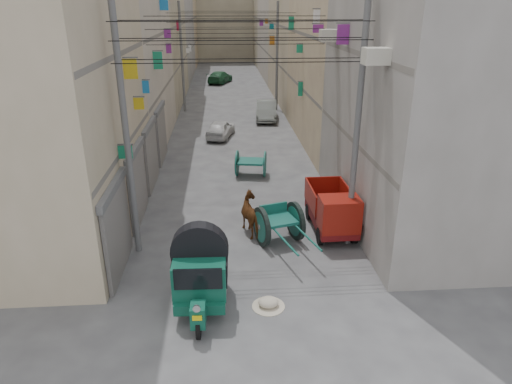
{
  "coord_description": "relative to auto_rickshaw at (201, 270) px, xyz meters",
  "views": [
    {
      "loc": [
        -0.62,
        -7.82,
        7.71
      ],
      "look_at": [
        0.43,
        6.5,
        1.81
      ],
      "focal_mm": 32.0,
      "sensor_mm": 36.0,
      "label": 1
    }
  ],
  "objects": [
    {
      "name": "ac_units",
      "position": [
        4.99,
        4.86,
        6.32
      ],
      "size": [
        0.7,
        6.55,
        3.35
      ],
      "color": "#BCB8A9",
      "rests_on": "ground"
    },
    {
      "name": "second_cart",
      "position": [
        1.99,
        10.19,
        -0.44
      ],
      "size": [
        1.61,
        1.48,
        1.25
      ],
      "rotation": [
        0.0,
        0.0,
        -0.17
      ],
      "color": "#125247",
      "rests_on": "ground"
    },
    {
      "name": "ground",
      "position": [
        1.34,
        -2.81,
        -1.11
      ],
      "size": [
        140.0,
        140.0,
        0.0
      ],
      "primitive_type": "plane",
      "color": "#404042",
      "rests_on": "ground"
    },
    {
      "name": "building_row_right",
      "position": [
        9.33,
        31.32,
        5.35
      ],
      "size": [
        8.0,
        62.0,
        14.0
      ],
      "color": "gray",
      "rests_on": "ground"
    },
    {
      "name": "mini_truck",
      "position": [
        4.54,
        3.84,
        -0.28
      ],
      "size": [
        1.43,
        3.1,
        1.73
      ],
      "rotation": [
        0.0,
        0.0,
        0.01
      ],
      "color": "black",
      "rests_on": "ground"
    },
    {
      "name": "signboards",
      "position": [
        1.33,
        18.85,
        2.32
      ],
      "size": [
        8.22,
        40.52,
        5.67
      ],
      "color": "#0B6B7A",
      "rests_on": "ground"
    },
    {
      "name": "feed_sack",
      "position": [
        1.82,
        -0.24,
        -0.97
      ],
      "size": [
        0.57,
        0.45,
        0.28
      ],
      "primitive_type": "ellipsoid",
      "color": "#BDB19D",
      "rests_on": "ground"
    },
    {
      "name": "distant_car_white",
      "position": [
        0.52,
        17.29,
        -0.56
      ],
      "size": [
        2.04,
        3.45,
        1.1
      ],
      "primitive_type": "imported",
      "rotation": [
        0.0,
        0.0,
        2.9
      ],
      "color": "silver",
      "rests_on": "ground"
    },
    {
      "name": "shutters_left",
      "position": [
        -2.58,
        7.57,
        0.38
      ],
      "size": [
        0.18,
        14.4,
        2.88
      ],
      "color": "#48484C",
      "rests_on": "ground"
    },
    {
      "name": "building_row_left",
      "position": [
        -6.66,
        31.32,
        5.35
      ],
      "size": [
        8.0,
        62.0,
        14.0
      ],
      "color": "#BAA78D",
      "rests_on": "ground"
    },
    {
      "name": "utility_poles",
      "position": [
        1.34,
        14.19,
        2.89
      ],
      "size": [
        7.4,
        22.2,
        8.0
      ],
      "color": "#575759",
      "rests_on": "ground"
    },
    {
      "name": "end_cap_building",
      "position": [
        1.34,
        63.19,
        5.39
      ],
      "size": [
        22.0,
        10.0,
        13.0
      ],
      "primitive_type": "cube",
      "color": "#B2A88C",
      "rests_on": "ground"
    },
    {
      "name": "auto_rickshaw",
      "position": [
        0.0,
        0.0,
        0.0
      ],
      "size": [
        1.58,
        2.69,
        1.88
      ],
      "rotation": [
        0.0,
        0.0,
        -0.03
      ],
      "color": "black",
      "rests_on": "ground"
    },
    {
      "name": "distant_car_grey",
      "position": [
        3.84,
        21.87,
        -0.44
      ],
      "size": [
        1.79,
        4.16,
        1.33
      ],
      "primitive_type": "imported",
      "rotation": [
        0.0,
        0.0,
        -0.1
      ],
      "color": "slate",
      "rests_on": "ground"
    },
    {
      "name": "tonga_cart",
      "position": [
        2.54,
        3.46,
        -0.39
      ],
      "size": [
        1.97,
        3.24,
        1.37
      ],
      "rotation": [
        0.0,
        0.0,
        0.3
      ],
      "color": "black",
      "rests_on": "ground"
    },
    {
      "name": "distant_car_green",
      "position": [
        0.47,
        39.04,
        -0.5
      ],
      "size": [
        3.0,
        4.55,
        1.23
      ],
      "primitive_type": "imported",
      "rotation": [
        0.0,
        0.0,
        2.81
      ],
      "color": "#1D5631",
      "rests_on": "ground"
    },
    {
      "name": "horse",
      "position": [
        1.72,
        4.19,
        -0.4
      ],
      "size": [
        1.29,
        1.84,
        1.42
      ],
      "primitive_type": "imported",
      "rotation": [
        0.0,
        0.0,
        3.49
      ],
      "color": "brown",
      "rests_on": "ground"
    },
    {
      "name": "overhead_cables",
      "position": [
        1.34,
        11.59,
        5.66
      ],
      "size": [
        7.4,
        22.52,
        1.12
      ],
      "color": "black",
      "rests_on": "ground"
    }
  ]
}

